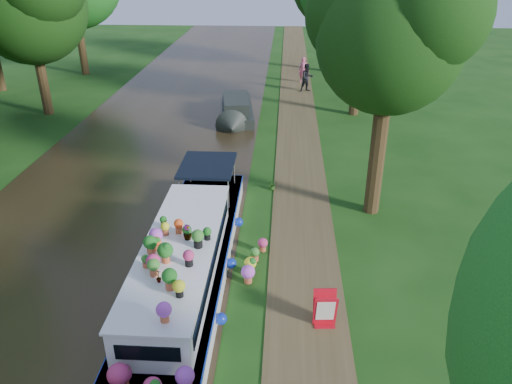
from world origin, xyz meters
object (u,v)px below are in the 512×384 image
Objects in this scene: sandwich_board at (325,310)px; pedestrian_dark at (307,78)px; pedestrian_pink at (303,70)px; second_boat at (236,109)px; plant_boat at (181,275)px.

sandwich_board is 0.53× the size of pedestrian_dark.
second_boat is at bearing -96.97° from pedestrian_pink.
pedestrian_dark is (4.15, 22.53, 0.09)m from plant_boat.
second_boat is at bearing -150.80° from pedestrian_dark.
second_boat is 3.44× the size of pedestrian_dark.
plant_boat reaches higher than second_boat.
second_boat reaches higher than sandwich_board.
second_boat is 3.52× the size of pedestrian_pink.
pedestrian_dark is at bearing 79.56° from plant_boat.
pedestrian_pink is (4.02, 8.36, 0.44)m from second_boat.
pedestrian_pink is at bearing 85.71° from sandwich_board.
pedestrian_dark is (4.23, 5.96, 0.46)m from second_boat.
plant_boat is 7.38× the size of pedestrian_dark.
pedestrian_pink is at bearing 81.01° from plant_boat.
pedestrian_pink is 0.98× the size of pedestrian_dark.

